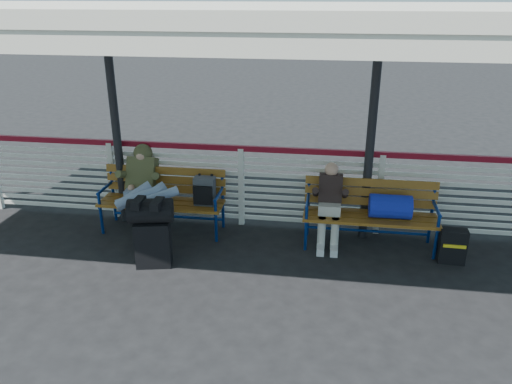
% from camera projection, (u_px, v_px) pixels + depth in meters
% --- Properties ---
extents(ground, '(60.00, 60.00, 0.00)m').
position_uv_depth(ground, '(214.00, 292.00, 5.87)').
color(ground, black).
rests_on(ground, ground).
extents(fence, '(12.08, 0.08, 1.24)m').
position_uv_depth(fence, '(241.00, 183.00, 7.37)').
color(fence, silver).
rests_on(fence, ground).
extents(canopy, '(12.60, 3.60, 3.16)m').
position_uv_depth(canopy, '(223.00, 16.00, 5.53)').
color(canopy, silver).
rests_on(canopy, ground).
extents(luggage_stack, '(0.60, 0.42, 0.92)m').
position_uv_depth(luggage_stack, '(152.00, 230.00, 6.29)').
color(luggage_stack, black).
rests_on(luggage_stack, ground).
extents(bench_left, '(1.80, 0.56, 0.92)m').
position_uv_depth(bench_left, '(173.00, 193.00, 7.22)').
color(bench_left, '#915C1C').
rests_on(bench_left, ground).
extents(bench_right, '(1.80, 0.56, 0.92)m').
position_uv_depth(bench_right, '(379.00, 207.00, 6.73)').
color(bench_right, '#915C1C').
rests_on(bench_right, ground).
extents(traveler_man, '(0.93, 1.64, 0.77)m').
position_uv_depth(traveler_man, '(144.00, 191.00, 6.88)').
color(traveler_man, '#7B91A6').
rests_on(traveler_man, ground).
extents(companion_person, '(0.32, 0.66, 1.15)m').
position_uv_depth(companion_person, '(330.00, 204.00, 6.81)').
color(companion_person, beige).
rests_on(companion_person, ground).
extents(suitcase_side, '(0.34, 0.22, 0.47)m').
position_uv_depth(suitcase_side, '(452.00, 246.00, 6.45)').
color(suitcase_side, black).
rests_on(suitcase_side, ground).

